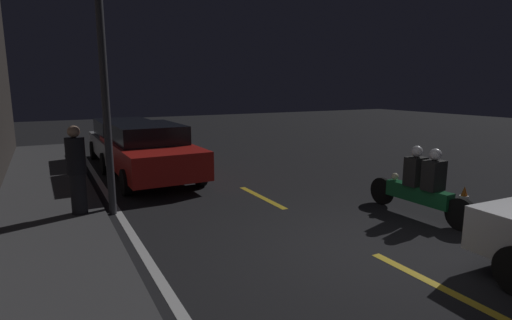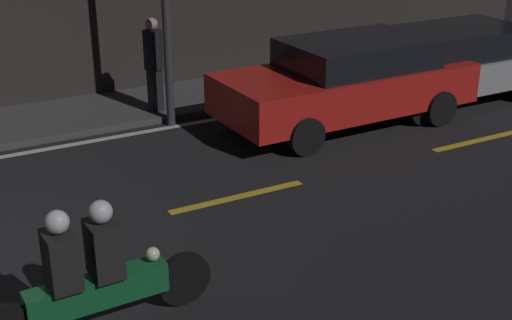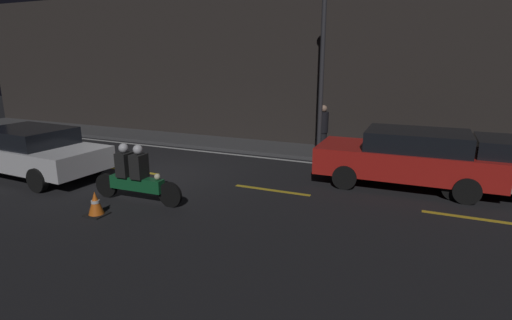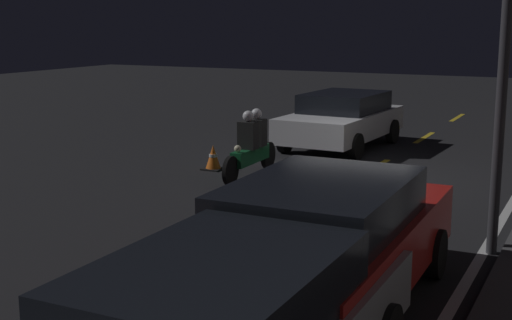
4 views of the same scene
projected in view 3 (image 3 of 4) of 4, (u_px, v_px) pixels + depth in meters
The scene contains 14 objects.
ground_plane at pixel (158, 174), 11.40m from camera, with size 56.00×56.00×0.00m, color black.
raised_curb at pixel (227, 144), 15.15m from camera, with size 28.00×1.92×0.12m.
building_front at pixel (240, 66), 15.43m from camera, with size 28.00×0.30×5.83m.
lane_dash_b at pixel (26, 156), 13.55m from camera, with size 2.00×0.14×0.01m.
lane_dash_c at pixel (131, 170), 11.79m from camera, with size 2.00×0.14×0.01m.
lane_dash_d at pixel (272, 190), 10.03m from camera, with size 2.00×0.14×0.01m.
lane_dash_e at pixel (474, 218), 8.27m from camera, with size 2.00×0.14×0.01m.
lane_solid_kerb at pixel (211, 152), 14.09m from camera, with size 25.20×0.14×0.01m.
sedan_white at pixel (33, 151), 11.09m from camera, with size 4.23×2.12×1.36m.
taxi_red at pixel (409, 157), 10.22m from camera, with size 4.48×2.04×1.46m.
motorcycle at pixel (134, 175), 9.11m from camera, with size 2.36×0.38×1.36m.
traffic_cone_near at pixel (96, 204), 8.38m from camera, with size 0.42×0.42×0.53m.
pedestrian at pixel (323, 130), 12.98m from camera, with size 0.34×0.34×1.65m.
street_lamp at pixel (322, 58), 11.88m from camera, with size 0.28×0.28×5.76m.
Camera 3 is at (6.97, -8.88, 3.22)m, focal length 28.00 mm.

